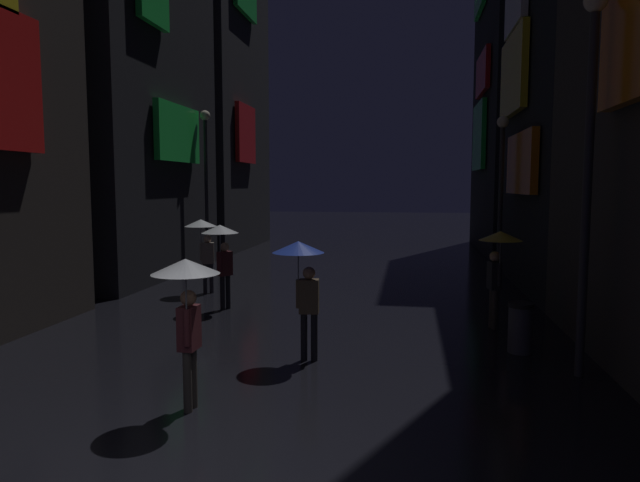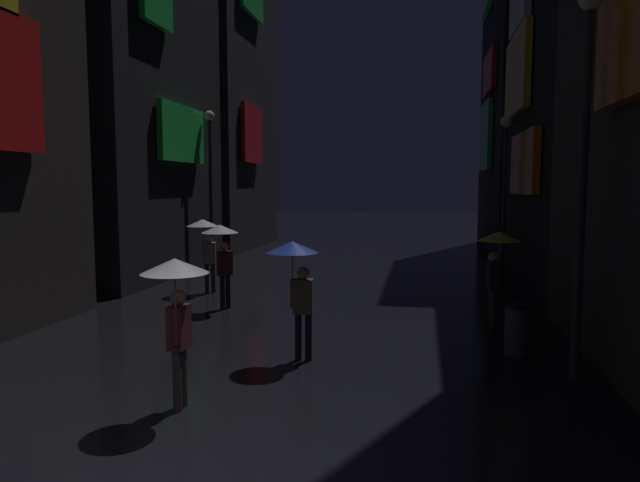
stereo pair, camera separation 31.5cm
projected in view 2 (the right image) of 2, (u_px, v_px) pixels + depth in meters
The scene contains 13 objects.
building_left_mid at pixel (122, 84), 19.18m from camera, with size 4.25×8.01×12.96m.
building_left_far at pixel (215, 15), 27.47m from camera, with size 4.25×7.88×22.49m.
building_right_mid at pixel (601, 74), 16.15m from camera, with size 4.25×7.17×12.47m.
building_right_far at pixel (538, 36), 25.41m from camera, with size 4.25×8.79×19.44m.
pedestrian_foreground_left_yellow at pixel (497, 253), 11.97m from camera, with size 0.90×0.90×2.12m.
pedestrian_far_right_clear at pixel (176, 291), 7.61m from camera, with size 0.90×0.90×2.12m.
pedestrian_near_crossing_blue at pixel (296, 267), 9.86m from camera, with size 0.90×0.90×2.12m.
pedestrian_midstreet_centre_clear at pixel (205, 235), 16.20m from camera, with size 0.90×0.90×2.12m.
pedestrian_foreground_right_clear at pixel (221, 243), 13.98m from camera, with size 0.90×0.90×2.12m.
streetlamp_right_far at pixel (505, 179), 17.32m from camera, with size 0.36×0.36×5.17m.
streetlamp_right_near at pixel (584, 142), 8.78m from camera, with size 0.36×0.36×6.06m.
streetlamp_left_far at pixel (210, 172), 20.53m from camera, with size 0.36×0.36×5.73m.
trash_bin at pixel (517, 328), 10.42m from camera, with size 0.46×0.46×0.93m.
Camera 2 is at (2.56, -5.10, 3.08)m, focal length 32.00 mm.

